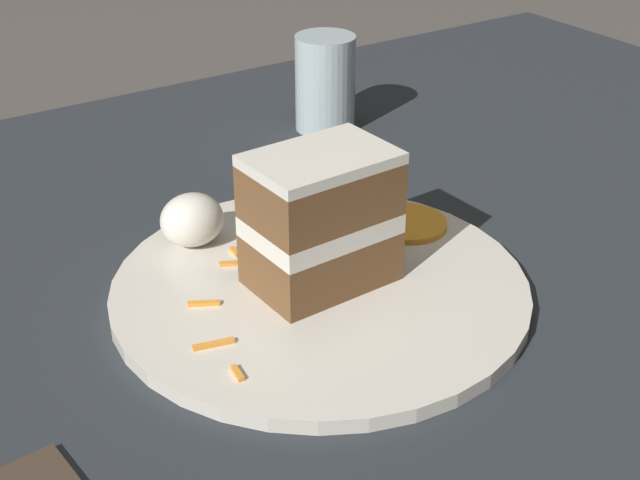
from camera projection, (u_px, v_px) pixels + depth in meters
ground_plane at (311, 298)px, 0.71m from camera, size 6.00×6.00×0.00m
dining_table at (311, 281)px, 0.70m from camera, size 1.34×0.87×0.03m
plate at (320, 288)px, 0.65m from camera, size 0.31×0.31×0.01m
cake_slice at (321, 219)px, 0.63m from camera, size 0.10×0.07×0.10m
cream_dollop at (192, 220)px, 0.69m from camera, size 0.05×0.05×0.04m
orange_garnish at (407, 223)px, 0.72m from camera, size 0.06×0.06×0.00m
carrot_shreds_scatter at (221, 311)px, 0.62m from camera, size 0.09×0.15×0.00m
drinking_glass at (325, 89)px, 0.92m from camera, size 0.06×0.06×0.10m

